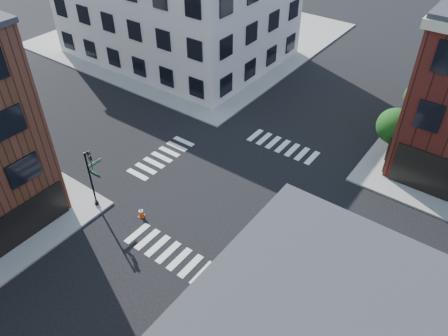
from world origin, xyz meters
TOP-DOWN VIEW (x-y plane):
  - ground at (0.00, 0.00)m, footprint 120.00×120.00m
  - sidewalk_nw at (-21.00, 21.00)m, footprint 30.00×30.00m
  - building_nw at (-19.00, 16.00)m, footprint 22.00×16.00m
  - tree_near at (7.56, 9.98)m, footprint 2.69×2.69m
  - tree_far at (7.56, 15.98)m, footprint 2.43×2.43m
  - signal_pole at (-6.72, -6.68)m, footprint 1.29×1.24m
  - box_truck at (13.85, -5.03)m, footprint 9.22×3.22m
  - traffic_cone at (-3.59, -5.70)m, footprint 0.52×0.52m

SIDE VIEW (x-z plane):
  - ground at x=0.00m, z-range 0.00..0.00m
  - sidewalk_nw at x=-21.00m, z-range 0.00..0.15m
  - traffic_cone at x=-3.59m, z-range -0.01..0.73m
  - box_truck at x=13.85m, z-range 0.08..4.20m
  - signal_pole at x=-6.72m, z-range 0.56..5.16m
  - tree_far at x=7.56m, z-range 0.84..4.91m
  - tree_near at x=7.56m, z-range 0.91..5.41m
  - building_nw at x=-19.00m, z-range 0.00..11.00m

